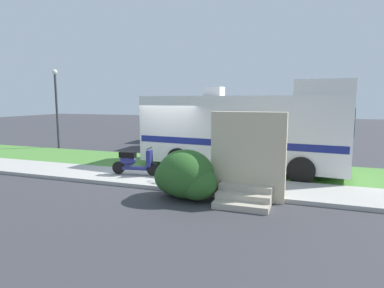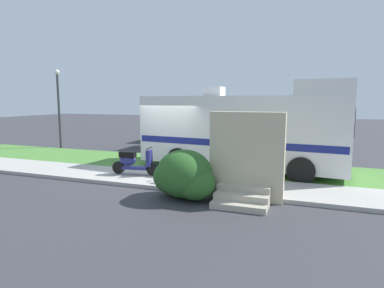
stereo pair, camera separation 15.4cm
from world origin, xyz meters
TOP-DOWN VIEW (x-y plane):
  - ground_plane at (0.00, 0.00)m, footprint 80.00×80.00m
  - sidewalk at (0.00, -1.20)m, footprint 24.00×2.00m
  - grass_strip at (0.00, 1.50)m, footprint 24.00×3.40m
  - motorhome_rv at (2.83, 1.45)m, footprint 7.85×3.20m
  - scooter at (-0.56, -1.07)m, footprint 1.72×0.54m
  - bicycle at (1.55, -1.51)m, footprint 1.71×0.52m
  - pickup_truck_near at (-0.98, 5.91)m, footprint 5.61×2.35m
  - pickup_truck_far at (-1.93, 8.73)m, footprint 5.68×2.42m
  - porch_steps at (3.60, -2.29)m, footprint 2.00×1.26m
  - bush_by_porch at (1.98, -2.69)m, footprint 1.88×1.41m
  - bottle_green at (4.53, -1.35)m, footprint 0.07×0.07m
  - street_lamp_post at (-7.99, 3.60)m, footprint 0.28×0.28m

SIDE VIEW (x-z plane):
  - ground_plane at x=0.00m, z-range 0.00..0.00m
  - grass_strip at x=0.00m, z-range 0.00..0.08m
  - sidewalk at x=0.00m, z-range 0.00..0.12m
  - bottle_green at x=4.53m, z-range 0.10..0.34m
  - bicycle at x=1.55m, z-range 0.05..0.93m
  - scooter at x=-0.56m, z-range 0.09..1.06m
  - bush_by_porch at x=1.98m, z-range -0.04..1.30m
  - pickup_truck_near at x=-0.98m, z-range 0.06..1.86m
  - porch_steps at x=3.60m, z-range -0.23..2.17m
  - pickup_truck_far at x=-1.93m, z-range 0.06..1.93m
  - motorhome_rv at x=2.83m, z-range -0.09..3.27m
  - street_lamp_post at x=-7.99m, z-range 0.46..4.80m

